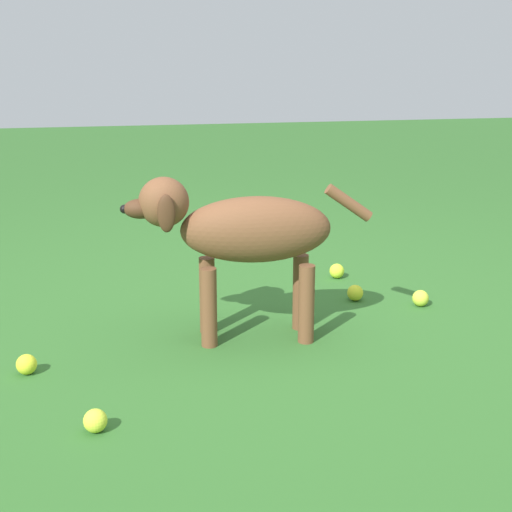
{
  "coord_description": "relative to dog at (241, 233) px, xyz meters",
  "views": [
    {
      "loc": [
        0.53,
        2.51,
        1.04
      ],
      "look_at": [
        0.05,
        0.02,
        0.3
      ],
      "focal_mm": 52.93,
      "sensor_mm": 36.0,
      "label": 1
    }
  ],
  "objects": [
    {
      "name": "dog",
      "position": [
        0.0,
        0.0,
        0.0
      ],
      "size": [
        0.87,
        0.25,
        0.59
      ],
      "rotation": [
        0.0,
        0.0,
        6.2
      ],
      "color": "brown",
      "rests_on": "ground"
    },
    {
      "name": "tennis_ball_2",
      "position": [
        -0.53,
        -0.3,
        -0.36
      ],
      "size": [
        0.07,
        0.07,
        0.07
      ],
      "primitive_type": "sphere",
      "color": "#CCD32C",
      "rests_on": "ground"
    },
    {
      "name": "tennis_ball_0",
      "position": [
        0.51,
        0.59,
        -0.36
      ],
      "size": [
        0.07,
        0.07,
        0.07
      ],
      "primitive_type": "sphere",
      "color": "#D0E138",
      "rests_on": "ground"
    },
    {
      "name": "tennis_ball_3",
      "position": [
        -0.54,
        -0.61,
        -0.36
      ],
      "size": [
        0.07,
        0.07,
        0.07
      ],
      "primitive_type": "sphere",
      "color": "#C9E430",
      "rests_on": "ground"
    },
    {
      "name": "tennis_ball_1",
      "position": [
        0.73,
        0.17,
        -0.36
      ],
      "size": [
        0.07,
        0.07,
        0.07
      ],
      "primitive_type": "sphere",
      "color": "yellow",
      "rests_on": "ground"
    },
    {
      "name": "ground",
      "position": [
        -0.1,
        -0.01,
        -0.39
      ],
      "size": [
        14.0,
        14.0,
        0.0
      ],
      "primitive_type": "plane",
      "color": "#2D6026"
    },
    {
      "name": "tennis_ball_4",
      "position": [
        -0.76,
        -0.19,
        -0.36
      ],
      "size": [
        0.07,
        0.07,
        0.07
      ],
      "primitive_type": "sphere",
      "color": "#C7DA3A",
      "rests_on": "ground"
    }
  ]
}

